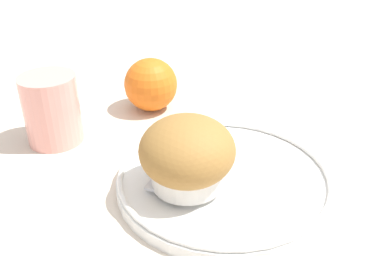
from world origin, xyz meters
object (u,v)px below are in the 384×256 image
Objects in this scene: muffin at (187,155)px; butter_knife at (183,150)px; orange_fruit at (151,85)px; juice_glass at (52,109)px.

muffin reaches higher than butter_knife.
muffin is 1.26× the size of orange_fruit.
orange_fruit is (0.09, 0.14, 0.02)m from butter_knife.
juice_glass is (-0.06, 0.18, 0.03)m from butter_knife.
muffin is at bearing -126.02° from orange_fruit.
muffin is 0.23m from orange_fruit.
butter_knife is at bearing -70.07° from juice_glass.
orange_fruit reaches higher than butter_knife.
muffin reaches higher than juice_glass.
butter_knife is 2.08× the size of orange_fruit.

